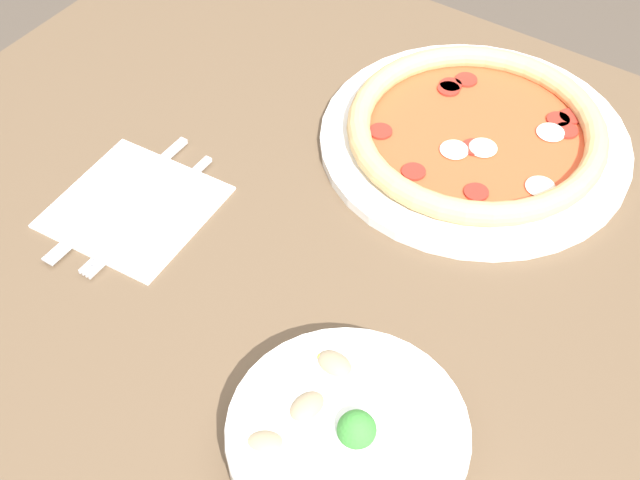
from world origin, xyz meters
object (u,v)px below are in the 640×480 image
at_px(fork, 152,212).
at_px(knife, 126,192).
at_px(bowl, 348,438).
at_px(pizza, 476,134).

height_order(fork, knife, same).
relative_size(bowl, knife, 0.92).
bearing_deg(bowl, knife, -19.24).
height_order(bowl, fork, bowl).
distance_m(bowl, fork, 0.34).
height_order(pizza, fork, pizza).
distance_m(bowl, knife, 0.38).
xyz_separation_m(pizza, fork, (0.23, 0.28, -0.01)).
height_order(pizza, knife, pizza).
bearing_deg(pizza, fork, 51.20).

